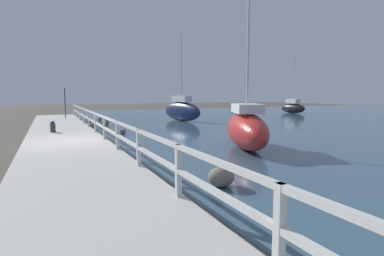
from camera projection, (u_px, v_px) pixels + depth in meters
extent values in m
plane|color=#4C473D|center=(67.00, 148.00, 12.24)|extent=(120.00, 120.00, 0.00)
cube|color=beige|center=(67.00, 145.00, 12.22)|extent=(3.22, 36.00, 0.29)
cube|color=silver|center=(279.00, 229.00, 3.13)|extent=(0.10, 0.10, 0.98)
cube|color=silver|center=(178.00, 170.00, 5.55)|extent=(0.10, 0.10, 0.98)
cube|color=silver|center=(139.00, 147.00, 7.97)|extent=(0.10, 0.10, 0.98)
cube|color=silver|center=(117.00, 135.00, 10.39)|extent=(0.10, 0.10, 0.98)
cube|color=silver|center=(104.00, 128.00, 12.81)|extent=(0.10, 0.10, 0.98)
cube|color=silver|center=(95.00, 122.00, 15.22)|extent=(0.10, 0.10, 0.98)
cube|color=silver|center=(89.00, 119.00, 17.64)|extent=(0.10, 0.10, 0.98)
cube|color=silver|center=(84.00, 116.00, 20.06)|extent=(0.10, 0.10, 0.98)
cube|color=silver|center=(80.00, 113.00, 22.48)|extent=(0.10, 0.10, 0.98)
cube|color=silver|center=(77.00, 112.00, 24.90)|extent=(0.10, 0.10, 0.98)
cube|color=silver|center=(74.00, 110.00, 27.31)|extent=(0.10, 0.10, 0.98)
cube|color=silver|center=(104.00, 117.00, 12.76)|extent=(0.09, 32.50, 0.08)
cube|color=silver|center=(104.00, 128.00, 12.81)|extent=(0.09, 32.50, 0.08)
ellipsoid|color=slate|center=(221.00, 177.00, 7.08)|extent=(0.64, 0.58, 0.48)
ellipsoid|color=slate|center=(102.00, 119.00, 23.78)|extent=(0.66, 0.59, 0.49)
ellipsoid|color=gray|center=(89.00, 120.00, 24.36)|extent=(0.42, 0.38, 0.31)
ellipsoid|color=slate|center=(123.00, 131.00, 16.70)|extent=(0.37, 0.34, 0.28)
ellipsoid|color=gray|center=(94.00, 125.00, 19.89)|extent=(0.46, 0.41, 0.34)
ellipsoid|color=slate|center=(105.00, 122.00, 21.21)|extent=(0.58, 0.53, 0.44)
cylinder|color=#333338|center=(53.00, 128.00, 15.18)|extent=(0.25, 0.25, 0.41)
sphere|color=#333338|center=(53.00, 123.00, 15.16)|extent=(0.23, 0.23, 0.23)
cylinder|color=#2D2D33|center=(65.00, 103.00, 23.95)|extent=(0.07, 0.07, 2.41)
sphere|color=beige|center=(64.00, 87.00, 23.80)|extent=(0.26, 0.26, 0.26)
ellipsoid|color=black|center=(293.00, 108.00, 35.44)|extent=(1.16, 3.63, 1.15)
cube|color=silver|center=(293.00, 101.00, 35.35)|extent=(0.80, 1.60, 0.53)
cylinder|color=silver|center=(294.00, 80.00, 35.07)|extent=(0.09, 0.09, 5.53)
ellipsoid|color=red|center=(246.00, 131.00, 12.09)|extent=(3.15, 4.75, 1.45)
cube|color=silver|center=(247.00, 108.00, 11.99)|extent=(1.68, 2.17, 0.36)
cylinder|color=silver|center=(248.00, 41.00, 11.70)|extent=(0.09, 0.09, 5.66)
ellipsoid|color=#192347|center=(182.00, 111.00, 24.91)|extent=(1.72, 5.35, 1.58)
cube|color=silver|center=(182.00, 99.00, 24.80)|extent=(0.98, 2.21, 0.52)
cylinder|color=silver|center=(181.00, 68.00, 24.52)|extent=(0.09, 0.09, 5.56)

